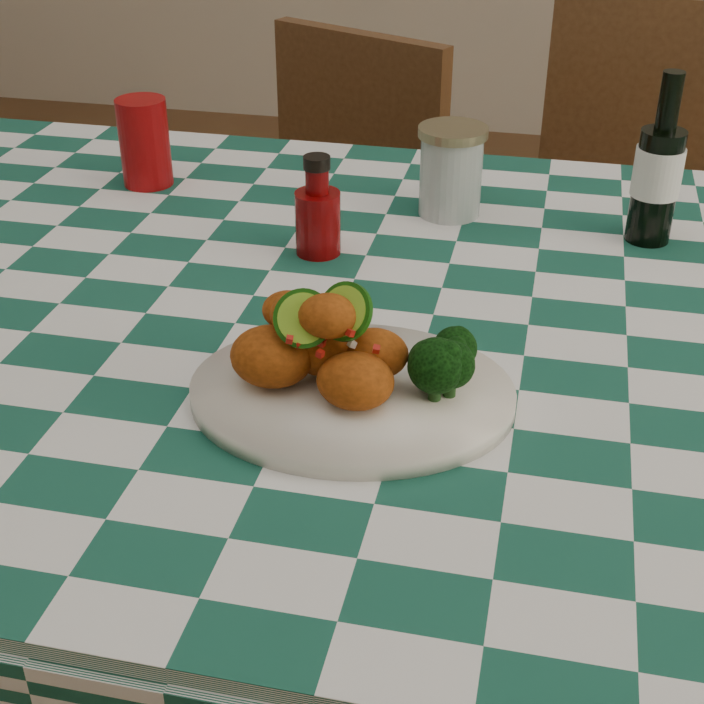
% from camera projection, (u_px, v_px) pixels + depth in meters
% --- Properties ---
extents(dining_table, '(1.66, 1.06, 0.79)m').
position_uv_depth(dining_table, '(343.00, 567.00, 1.29)').
color(dining_table, '#175140').
rests_on(dining_table, ground).
extents(plate, '(0.33, 0.27, 0.02)m').
position_uv_depth(plate, '(352.00, 394.00, 0.92)').
color(plate, white).
rests_on(plate, dining_table).
extents(fried_chicken_pile, '(0.15, 0.11, 0.09)m').
position_uv_depth(fried_chicken_pile, '(331.00, 340.00, 0.89)').
color(fried_chicken_pile, '#AC4910').
rests_on(fried_chicken_pile, plate).
extents(broccoli_side, '(0.08, 0.08, 0.06)m').
position_uv_depth(broccoli_side, '(451.00, 364.00, 0.89)').
color(broccoli_side, black).
rests_on(broccoli_side, plate).
extents(red_tumbler, '(0.08, 0.08, 0.12)m').
position_uv_depth(red_tumbler, '(145.00, 142.00, 1.37)').
color(red_tumbler, maroon).
rests_on(red_tumbler, dining_table).
extents(ketchup_bottle, '(0.07, 0.07, 0.12)m').
position_uv_depth(ketchup_bottle, '(318.00, 206.00, 1.17)').
color(ketchup_bottle, '#660506').
rests_on(ketchup_bottle, dining_table).
extents(mason_jar, '(0.10, 0.10, 0.12)m').
position_uv_depth(mason_jar, '(451.00, 171.00, 1.27)').
color(mason_jar, '#B2BCBA').
rests_on(mason_jar, dining_table).
extents(beer_bottle, '(0.07, 0.07, 0.21)m').
position_uv_depth(beer_bottle, '(660.00, 159.00, 1.18)').
color(beer_bottle, black).
rests_on(beer_bottle, dining_table).
extents(wooden_chair_left, '(0.53, 0.54, 0.86)m').
position_uv_depth(wooden_chair_left, '(306.00, 270.00, 1.95)').
color(wooden_chair_left, '#472814').
rests_on(wooden_chair_left, ground).
extents(wooden_chair_right, '(0.51, 0.52, 0.95)m').
position_uv_depth(wooden_chair_right, '(623.00, 286.00, 1.80)').
color(wooden_chair_right, '#472814').
rests_on(wooden_chair_right, ground).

